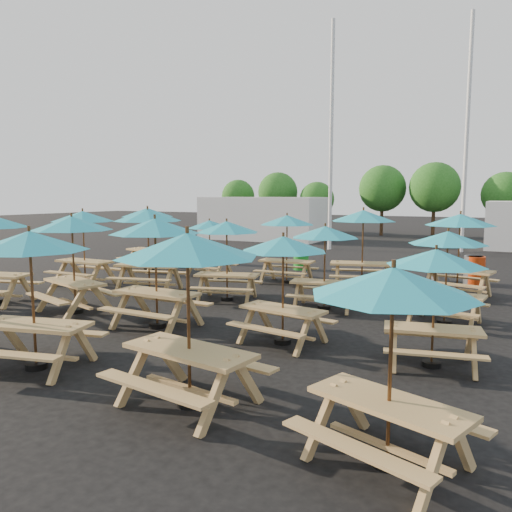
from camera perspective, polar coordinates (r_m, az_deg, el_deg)
The scene contains 32 objects.
ground at distance 14.01m, azimuth -2.85°, elevation -5.13°, with size 120.00×120.00×0.00m, color black.
picnic_unit_2 at distance 17.11m, azimuth -19.18°, elevation 3.75°, with size 1.99×1.99×2.45m.
picnic_unit_3 at distance 19.91m, azimuth -12.30°, elevation 4.40°, with size 2.39×2.39×2.46m.
picnic_unit_5 at distance 13.09m, azimuth -20.28°, elevation 2.79°, with size 2.45×2.45×2.44m.
picnic_unit_6 at distance 15.41m, azimuth -12.26°, elevation 3.92°, with size 2.48×2.48×2.53m.
picnic_unit_7 at distance 18.09m, azimuth -5.34°, elevation 3.18°, with size 1.77×1.77×2.05m.
picnic_unit_8 at distance 9.07m, azimuth -24.41°, elevation 0.56°, with size 2.31×2.31×2.37m.
picnic_unit_9 at distance 11.11m, azimuth -11.46°, elevation 2.48°, with size 2.01×2.01×2.46m.
picnic_unit_10 at distance 13.82m, azimuth -3.37°, elevation 2.71°, with size 2.23×2.23×2.24m.
picnic_unit_11 at distance 16.62m, azimuth 3.56°, elevation 3.58°, with size 1.96×1.96×2.29m.
picnic_unit_12 at distance 6.83m, azimuth -7.83°, elevation -0.19°, with size 2.24×2.24×2.46m.
picnic_unit_13 at distance 9.72m, azimuth 3.12°, elevation 0.52°, with size 1.99×1.99×2.16m.
picnic_unit_14 at distance 12.86m, azimuth 7.89°, elevation 2.07°, with size 2.02×2.02×2.17m.
picnic_unit_15 at distance 15.85m, azimuth 12.16°, elevation 3.90°, with size 2.50×2.50×2.50m.
picnic_unit_16 at distance 5.44m, azimuth 15.36°, elevation -4.42°, with size 2.26×2.26×2.21m.
picnic_unit_17 at distance 8.92m, azimuth 19.85°, elevation -1.06°, with size 1.98×1.98×2.06m.
picnic_unit_18 at distance 12.00m, azimuth 21.06°, elevation 1.25°, with size 1.92×1.92×2.15m.
picnic_unit_19 at distance 15.40m, azimuth 22.29°, elevation 3.23°, with size 2.31×2.31×2.43m.
waste_bin_0 at distance 21.81m, azimuth -6.12°, elevation 0.46°, with size 0.59×0.59×0.95m, color #1A8F23.
waste_bin_1 at distance 19.81m, azimuth 5.17°, elevation -0.18°, with size 0.59×0.59×0.95m, color #1A8F23.
waste_bin_2 at distance 18.12m, azimuth 20.37°, elevation -1.27°, with size 0.59×0.59×0.95m, color gray.
waste_bin_3 at distance 17.85m, azimuth 23.57°, elevation -1.53°, with size 0.59×0.59×0.95m, color gray.
waste_bin_4 at distance 17.81m, azimuth 23.77°, elevation -1.56°, with size 0.59×0.59×0.95m, color red.
mast_0 at distance 27.49m, azimuth 8.60°, elevation 13.30°, with size 0.20×0.20×12.00m, color silver.
mast_1 at distance 28.09m, azimuth 22.96°, elevation 12.70°, with size 0.20×0.20×12.00m, color silver.
event_tent_0 at distance 33.38m, azimuth 0.91°, elevation 4.34°, with size 8.00×4.00×2.80m, color silver.
tree_0 at distance 42.60m, azimuth -2.05°, elevation 6.83°, with size 2.80×2.80×4.24m.
tree_1 at distance 39.42m, azimuth 2.50°, elevation 7.28°, with size 3.11×3.11×4.72m.
tree_2 at distance 37.89m, azimuth 6.97°, elevation 6.46°, with size 2.59×2.59×3.93m.
tree_3 at distance 37.55m, azimuth 14.26°, elevation 7.48°, with size 3.36×3.36×5.09m.
tree_4 at distance 36.43m, azimuth 19.74°, elevation 7.39°, with size 3.41×3.41×5.17m.
tree_5 at distance 36.50m, azimuth 26.57°, elevation 6.30°, with size 2.94×2.94×4.45m.
Camera 1 is at (6.94, -11.81, 2.94)m, focal length 35.00 mm.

